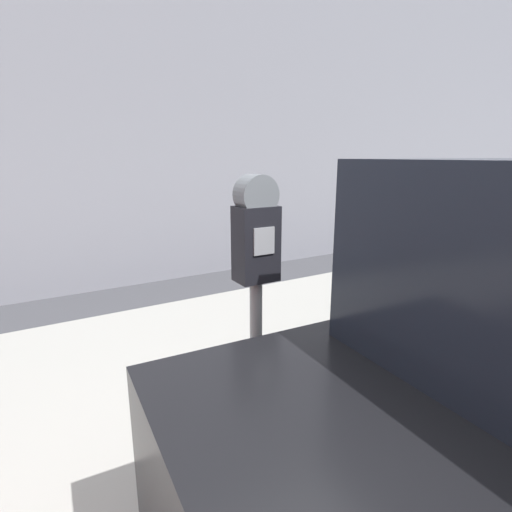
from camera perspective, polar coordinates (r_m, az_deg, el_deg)
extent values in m
cube|color=#ADAAA3|center=(3.31, -9.92, -16.15)|extent=(24.00, 2.80, 0.13)
cube|color=gray|center=(5.74, -22.56, 26.79)|extent=(24.00, 0.30, 6.15)
cylinder|color=gray|center=(2.07, 0.00, -17.13)|extent=(0.06, 0.06, 1.03)
cube|color=black|center=(1.82, 0.00, 1.73)|extent=(0.19, 0.13, 0.35)
cube|color=gray|center=(1.75, 1.16, 2.13)|extent=(0.10, 0.01, 0.12)
cylinder|color=slate|center=(1.78, 0.00, 8.73)|extent=(0.18, 0.11, 0.18)
cylinder|color=black|center=(2.09, 12.32, -27.79)|extent=(0.68, 0.25, 0.67)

